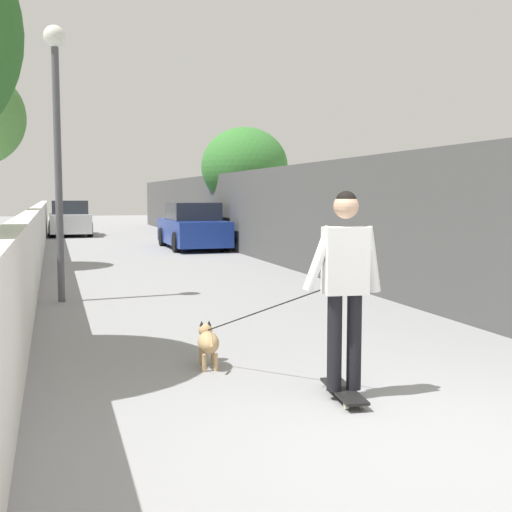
% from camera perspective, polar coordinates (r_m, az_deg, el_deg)
% --- Properties ---
extents(ground_plane, '(80.00, 80.00, 0.00)m').
position_cam_1_polar(ground_plane, '(18.23, -8.95, -0.39)').
color(ground_plane, gray).
extents(wall_left, '(48.00, 0.30, 1.45)m').
position_cam_1_polar(wall_left, '(16.00, -18.74, 1.20)').
color(wall_left, silver).
rests_on(wall_left, ground).
extents(fence_right, '(48.00, 0.30, 2.51)m').
position_cam_1_polar(fence_right, '(16.92, 2.20, 3.49)').
color(fence_right, '#4C4C4C').
rests_on(fence_right, ground).
extents(tree_right_near, '(3.13, 3.13, 4.22)m').
position_cam_1_polar(tree_right_near, '(23.92, -1.00, 7.72)').
color(tree_right_near, '#473523').
rests_on(tree_right_near, ground).
extents(lamp_post, '(0.36, 0.36, 4.55)m').
position_cam_1_polar(lamp_post, '(11.52, -16.91, 11.55)').
color(lamp_post, '#4C4C51').
rests_on(lamp_post, ground).
extents(skateboard, '(0.82, 0.29, 0.08)m').
position_cam_1_polar(skateboard, '(5.98, 7.62, -11.56)').
color(skateboard, black).
rests_on(skateboard, ground).
extents(person_skateboarder, '(0.26, 0.72, 1.75)m').
position_cam_1_polar(person_skateboarder, '(5.77, 7.75, -1.56)').
color(person_skateboarder, black).
rests_on(person_skateboarder, skateboard).
extents(dog, '(1.73, 1.05, 1.06)m').
position_cam_1_polar(dog, '(6.94, -4.14, -7.39)').
color(dog, tan).
rests_on(dog, ground).
extents(car_near, '(4.39, 1.80, 1.54)m').
position_cam_1_polar(car_near, '(22.12, -5.52, 2.51)').
color(car_near, navy).
rests_on(car_near, ground).
extents(car_far, '(4.05, 1.80, 1.54)m').
position_cam_1_polar(car_far, '(30.16, -15.85, 3.08)').
color(car_far, silver).
rests_on(car_far, ground).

